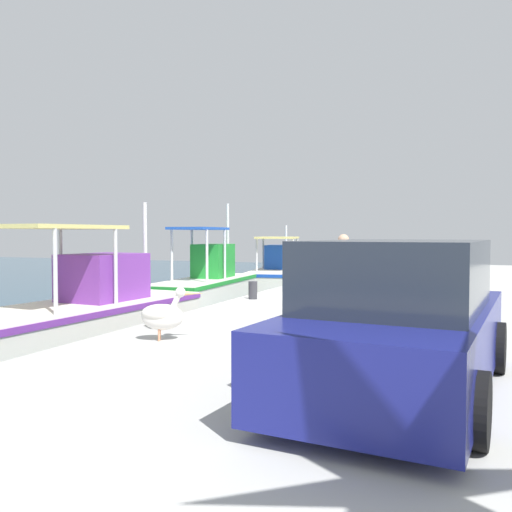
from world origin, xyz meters
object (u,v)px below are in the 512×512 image
(mooring_bollard_fourth, at_px, (344,267))
(mooring_bollard_third, at_px, (314,275))
(fishing_boat_third, at_px, (206,287))
(mooring_bollard_nearest, at_px, (155,317))
(fishing_boat_fourth, at_px, (279,275))
(pelican, at_px, (162,315))
(fishing_boat_second, at_px, (82,316))
(parked_car, at_px, (400,323))
(fisherman_standing, at_px, (343,271))
(mooring_bollard_second, at_px, (253,290))

(mooring_bollard_fourth, bearing_deg, mooring_bollard_third, -180.00)
(fishing_boat_third, relative_size, mooring_bollard_third, 13.08)
(fishing_boat_third, height_order, mooring_bollard_nearest, fishing_boat_third)
(fishing_boat_fourth, xyz_separation_m, mooring_bollard_third, (-3.71, -2.57, 0.34))
(fishing_boat_third, xyz_separation_m, pelican, (-8.59, -3.65, 0.48))
(fishing_boat_second, relative_size, mooring_bollard_third, 15.12)
(fishing_boat_third, distance_m, fishing_boat_fourth, 6.10)
(pelican, distance_m, parked_car, 4.00)
(pelican, xyz_separation_m, parked_car, (-1.45, -3.72, 0.32))
(fishing_boat_second, bearing_deg, fisherman_standing, -75.61)
(parked_car, distance_m, mooring_bollard_fourth, 17.70)
(fishing_boat_fourth, relative_size, mooring_bollard_second, 12.08)
(fishing_boat_second, xyz_separation_m, fisherman_standing, (1.36, -5.31, 0.99))
(fisherman_standing, distance_m, parked_car, 5.26)
(fisherman_standing, xyz_separation_m, parked_car, (-4.97, -1.72, -0.18))
(mooring_bollard_second, relative_size, mooring_bollard_fourth, 1.06)
(pelican, height_order, mooring_bollard_third, pelican)
(mooring_bollard_second, height_order, mooring_bollard_fourth, mooring_bollard_second)
(fishing_boat_fourth, xyz_separation_m, mooring_bollard_fourth, (1.00, -2.57, 0.34))
(fishing_boat_fourth, distance_m, mooring_bollard_nearest, 13.99)
(fisherman_standing, distance_m, mooring_bollard_nearest, 3.82)
(parked_car, bearing_deg, mooring_bollard_nearest, 61.79)
(fishing_boat_third, relative_size, mooring_bollard_fourth, 12.91)
(fishing_boat_third, distance_m, mooring_bollard_third, 3.78)
(fishing_boat_third, distance_m, mooring_bollard_fourth, 7.67)
(parked_car, xyz_separation_m, mooring_bollard_second, (6.87, 4.44, -0.49))
(fishing_boat_third, xyz_separation_m, fisherman_standing, (-5.07, -5.65, 0.97))
(fishing_boat_third, bearing_deg, parked_car, -143.73)
(mooring_bollard_second, bearing_deg, pelican, -172.44)
(fishing_boat_second, bearing_deg, mooring_bollard_second, -38.47)
(fishing_boat_third, xyz_separation_m, fishing_boat_fourth, (6.09, -0.36, -0.05))
(mooring_bollard_nearest, bearing_deg, mooring_bollard_fourth, 0.00)
(fisherman_standing, relative_size, parked_car, 0.38)
(fishing_boat_fourth, distance_m, parked_car, 17.61)
(parked_car, bearing_deg, fishing_boat_fourth, 23.48)
(fishing_boat_second, height_order, pelican, fishing_boat_second)
(fishing_boat_second, distance_m, mooring_bollard_fourth, 13.77)
(fisherman_standing, relative_size, mooring_bollard_fourth, 3.87)
(fishing_boat_third, xyz_separation_m, mooring_bollard_third, (2.38, -2.93, 0.29))
(fisherman_standing, xyz_separation_m, mooring_bollard_fourth, (12.16, 2.72, -0.68))
(parked_car, relative_size, mooring_bollard_third, 10.19)
(fishing_boat_third, bearing_deg, mooring_bollard_nearest, -159.08)
(mooring_bollard_second, xyz_separation_m, mooring_bollard_fourth, (10.26, 0.00, -0.01))
(fishing_boat_fourth, height_order, mooring_bollard_third, fishing_boat_fourth)
(mooring_bollard_second, bearing_deg, mooring_bollard_third, 0.00)
(pelican, distance_m, mooring_bollard_nearest, 1.20)
(pelican, relative_size, parked_car, 0.22)
(fishing_boat_third, bearing_deg, mooring_bollard_third, -50.92)
(fishing_boat_second, height_order, fisherman_standing, fishing_boat_second)
(mooring_bollard_second, bearing_deg, fishing_boat_third, 42.71)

